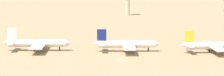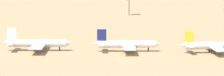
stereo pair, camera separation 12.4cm
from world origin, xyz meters
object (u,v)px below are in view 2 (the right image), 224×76
(control_tower, at_px, (128,1))
(parked_jet_yellow_5, at_px, (212,46))
(parked_jet_navy_4, at_px, (126,44))
(parked_jet_white_3, at_px, (37,43))

(control_tower, bearing_deg, parked_jet_yellow_5, -73.29)
(parked_jet_navy_4, distance_m, parked_jet_yellow_5, 42.99)
(parked_jet_yellow_5, bearing_deg, parked_jet_navy_4, 169.35)
(parked_jet_white_3, bearing_deg, parked_jet_yellow_5, -3.73)
(parked_jet_white_3, height_order, control_tower, control_tower)
(parked_jet_yellow_5, bearing_deg, control_tower, 96.64)
(parked_jet_white_3, relative_size, parked_jet_yellow_5, 1.06)
(parked_jet_yellow_5, xyz_separation_m, control_tower, (-49.77, 165.75, 8.16))
(control_tower, bearing_deg, parked_jet_white_3, -103.01)
(parked_jet_navy_4, height_order, control_tower, control_tower)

